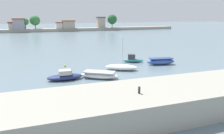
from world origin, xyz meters
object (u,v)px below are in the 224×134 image
object	(u,v)px
moored_boat_1	(99,75)
moored_boat_3	(133,60)
mooring_buoy_0	(65,66)
moored_boat_0	(65,76)
moored_boat_4	(161,61)
mooring_bollard	(139,90)
moored_boat_2	(121,67)
mooring_buoy_1	(102,83)

from	to	relation	value
moored_boat_1	moored_boat_3	size ratio (longest dim) A/B	1.42
mooring_buoy_0	moored_boat_0	bearing A→B (deg)	-95.78
moored_boat_4	moored_boat_0	bearing A→B (deg)	-159.07
mooring_bollard	moored_boat_2	world-z (taller)	moored_boat_2
moored_boat_2	mooring_buoy_0	bearing A→B (deg)	175.70
mooring_buoy_0	mooring_bollard	bearing A→B (deg)	-78.96
moored_boat_4	moored_boat_3	bearing A→B (deg)	150.75
moored_boat_2	mooring_buoy_0	size ratio (longest dim) A/B	15.45
moored_boat_4	mooring_buoy_1	distance (m)	15.23
moored_boat_1	mooring_bollard	bearing A→B (deg)	-59.19
moored_boat_4	moored_boat_2	bearing A→B (deg)	-161.59
moored_boat_4	moored_boat_1	bearing A→B (deg)	-151.76
moored_boat_0	moored_boat_2	world-z (taller)	moored_boat_2
moored_boat_1	mooring_buoy_0	distance (m)	9.38
moored_boat_3	mooring_buoy_0	size ratio (longest dim) A/B	11.15
mooring_bollard	moored_boat_0	distance (m)	14.73
mooring_buoy_0	mooring_buoy_1	bearing A→B (deg)	-71.62
moored_boat_2	mooring_bollard	bearing A→B (deg)	-78.88
moored_boat_0	moored_boat_2	distance (m)	9.79
mooring_bollard	moored_boat_2	size ratio (longest dim) A/B	0.11
mooring_buoy_1	mooring_buoy_0	bearing A→B (deg)	108.38
mooring_bollard	moored_boat_4	xyz separation A→B (m)	(12.92, 17.44, -2.17)
moored_boat_0	moored_boat_3	bearing A→B (deg)	27.40
moored_boat_2	moored_boat_4	bearing A→B (deg)	36.29
mooring_bollard	mooring_buoy_0	distance (m)	21.91
mooring_bollard	mooring_buoy_1	distance (m)	10.51
mooring_bollard	mooring_buoy_0	world-z (taller)	mooring_bollard
mooring_bollard	moored_boat_0	size ratio (longest dim) A/B	0.12
mooring_buoy_1	moored_boat_0	bearing A→B (deg)	141.94
moored_boat_3	moored_boat_2	bearing A→B (deg)	-111.70
moored_boat_4	mooring_buoy_0	world-z (taller)	moored_boat_4
moored_boat_3	moored_boat_1	bearing A→B (deg)	-118.32
moored_boat_2	moored_boat_3	distance (m)	6.28
moored_boat_0	mooring_buoy_0	world-z (taller)	moored_boat_0
mooring_bollard	mooring_buoy_0	size ratio (longest dim) A/B	1.63
mooring_buoy_0	mooring_buoy_1	size ratio (longest dim) A/B	1.22
moored_boat_0	mooring_bollard	bearing A→B (deg)	-70.02
mooring_bollard	moored_boat_2	xyz separation A→B (m)	(4.55, 16.07, -2.27)
moored_boat_2	moored_boat_4	world-z (taller)	moored_boat_2
moored_boat_1	moored_boat_4	world-z (taller)	moored_boat_4
moored_boat_2	moored_boat_3	xyz separation A→B (m)	(4.19, 4.68, 0.02)
mooring_bollard	moored_boat_3	world-z (taller)	mooring_bollard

